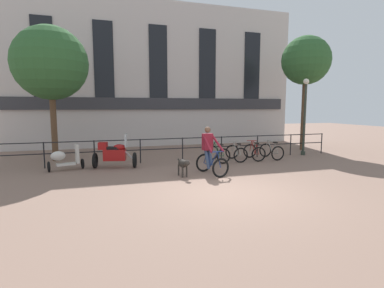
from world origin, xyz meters
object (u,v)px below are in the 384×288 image
parked_bicycle_far_end (271,151)px  parked_bicycle_mid_right (254,152)px  street_lamp (305,112)px  cyclist_with_bike (210,153)px  parked_bicycle_near_lamp (218,154)px  dog (183,164)px  parked_scooter (65,159)px  parked_bicycle_mid_left (236,153)px  parked_motorcycle (114,154)px

parked_bicycle_far_end → parked_bicycle_mid_right: bearing=-0.2°
parked_bicycle_mid_right → street_lamp: 3.55m
cyclist_with_bike → parked_bicycle_mid_right: bearing=24.1°
parked_bicycle_near_lamp → parked_bicycle_mid_right: size_ratio=1.00×
cyclist_with_bike → parked_bicycle_near_lamp: bearing=49.5°
dog → parked_scooter: 4.65m
parked_bicycle_near_lamp → parked_bicycle_far_end: same height
dog → street_lamp: size_ratio=0.25×
parked_bicycle_near_lamp → parked_bicycle_mid_left: 0.90m
parked_bicycle_mid_left → parked_bicycle_mid_right: size_ratio=0.98×
cyclist_with_bike → parked_bicycle_mid_left: (2.08, 2.15, -0.41)m
dog → street_lamp: 7.76m
parked_bicycle_near_lamp → parked_bicycle_far_end: (2.70, -0.00, 0.00)m
parked_scooter → cyclist_with_bike: bearing=-127.2°
parked_motorcycle → parked_bicycle_mid_right: size_ratio=1.49×
parked_bicycle_near_lamp → parked_motorcycle: bearing=-5.4°
cyclist_with_bike → parked_motorcycle: bearing=135.6°
cyclist_with_bike → parked_bicycle_mid_right: (2.98, 2.15, -0.41)m
street_lamp → parked_scooter: bearing=-177.5°
parked_motorcycle → parked_bicycle_mid_right: (6.21, 0.08, -0.20)m
dog → parked_bicycle_mid_right: (4.01, 2.31, -0.09)m
parked_bicycle_mid_left → street_lamp: (3.93, 0.49, 1.78)m
parked_bicycle_far_end → parked_scooter: size_ratio=0.83×
parked_motorcycle → street_lamp: street_lamp is taller
parked_bicycle_near_lamp → dog: bearing=39.7°
dog → parked_scooter: (-4.03, 2.31, 0.01)m
parked_motorcycle → parked_bicycle_near_lamp: bearing=-76.0°
parked_bicycle_far_end → parked_scooter: (-8.95, -0.00, 0.10)m
cyclist_with_bike → dog: size_ratio=1.80×
parked_bicycle_mid_left → parked_scooter: size_ratio=0.86×
cyclist_with_bike → parked_bicycle_far_end: cyclist_with_bike is taller
cyclist_with_bike → parked_bicycle_mid_right: size_ratio=1.44×
parked_motorcycle → street_lamp: bearing=-73.5°
dog → parked_bicycle_mid_left: parked_bicycle_mid_left is taller
parked_bicycle_near_lamp → parked_scooter: (-6.25, -0.00, 0.10)m
cyclist_with_bike → parked_bicycle_far_end: bearing=17.2°
cyclist_with_bike → parked_bicycle_far_end: size_ratio=1.53×
parked_motorcycle → parked_scooter: (-1.83, 0.08, -0.10)m
parked_bicycle_near_lamp → street_lamp: size_ratio=0.31×
parked_bicycle_mid_left → parked_scooter: 7.15m
parked_bicycle_near_lamp → parked_bicycle_mid_right: 1.80m
parked_scooter → dog: bearing=-133.9°
parked_scooter → parked_bicycle_near_lamp: bearing=-104.2°
parked_motorcycle → parked_bicycle_far_end: parked_motorcycle is taller
dog → parked_scooter: parked_scooter is taller
parked_bicycle_far_end → parked_scooter: parked_scooter is taller
street_lamp → dog: bearing=-158.3°
street_lamp → parked_motorcycle: bearing=-176.4°
parked_bicycle_near_lamp → street_lamp: street_lamp is taller
parked_scooter → parked_bicycle_mid_right: bearing=-104.2°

